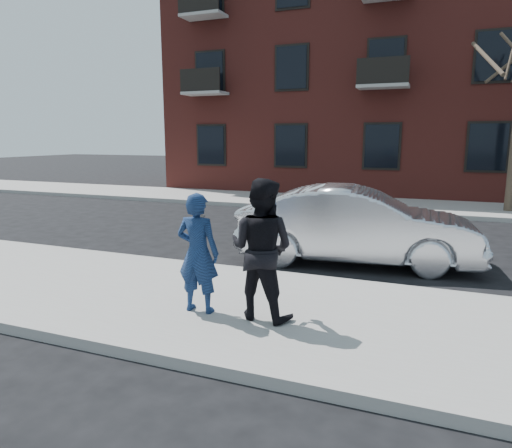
% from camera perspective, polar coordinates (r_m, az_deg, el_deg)
% --- Properties ---
extents(ground, '(100.00, 100.00, 0.00)m').
position_cam_1_polar(ground, '(6.90, 1.58, -10.95)').
color(ground, black).
rests_on(ground, ground).
extents(near_sidewalk, '(50.00, 3.50, 0.15)m').
position_cam_1_polar(near_sidewalk, '(6.65, 0.83, -11.09)').
color(near_sidewalk, gray).
rests_on(near_sidewalk, ground).
extents(near_curb, '(50.00, 0.10, 0.15)m').
position_cam_1_polar(near_curb, '(8.27, 5.26, -6.72)').
color(near_curb, '#999691').
rests_on(near_curb, ground).
extents(far_sidewalk, '(50.00, 3.50, 0.15)m').
position_cam_1_polar(far_sidewalk, '(17.59, 14.15, 2.36)').
color(far_sidewalk, gray).
rests_on(far_sidewalk, ground).
extents(far_curb, '(50.00, 0.10, 0.15)m').
position_cam_1_polar(far_curb, '(15.83, 13.30, 1.48)').
color(far_curb, '#999691').
rests_on(far_curb, ground).
extents(apartment_building, '(24.30, 10.30, 12.30)m').
position_cam_1_polar(apartment_building, '(24.30, 21.99, 18.56)').
color(apartment_building, maroon).
rests_on(apartment_building, ground).
extents(silver_sedan, '(4.92, 2.19, 1.57)m').
position_cam_1_polar(silver_sedan, '(9.51, 12.47, -0.20)').
color(silver_sedan, silver).
rests_on(silver_sedan, ground).
extents(man_hoodie, '(0.62, 0.49, 1.68)m').
position_cam_1_polar(man_hoodie, '(6.34, -7.28, -3.61)').
color(man_hoodie, navy).
rests_on(man_hoodie, near_sidewalk).
extents(man_peacoat, '(0.99, 0.81, 1.89)m').
position_cam_1_polar(man_peacoat, '(6.05, 0.69, -3.17)').
color(man_peacoat, black).
rests_on(man_peacoat, near_sidewalk).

